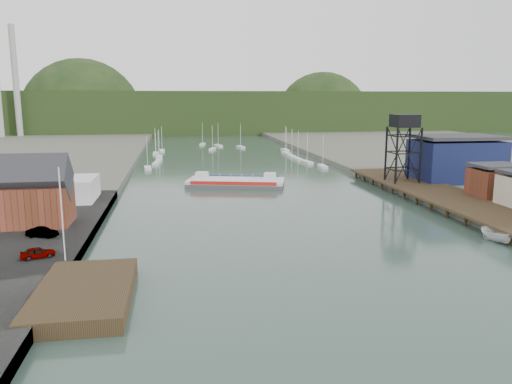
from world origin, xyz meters
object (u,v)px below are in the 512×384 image
object	(u,v)px
harbor_building	(31,198)
lift_tower	(405,125)
motorboat	(497,236)
car_west_a	(38,253)
chain_ferry	(236,182)

from	to	relation	value
harbor_building	lift_tower	xyz separation A→B (m)	(77.00, 28.00, 9.56)
lift_tower	motorboat	bearing A→B (deg)	-96.65
motorboat	car_west_a	distance (m)	66.56
chain_ferry	harbor_building	bearing A→B (deg)	-119.28
chain_ferry	motorboat	world-z (taller)	chain_ferry
car_west_a	motorboat	bearing A→B (deg)	-107.97
chain_ferry	car_west_a	distance (m)	66.62
harbor_building	car_west_a	world-z (taller)	harbor_building
lift_tower	car_west_a	bearing A→B (deg)	-147.13
motorboat	chain_ferry	bearing A→B (deg)	104.40
lift_tower	motorboat	size ratio (longest dim) A/B	2.84
harbor_building	motorboat	xyz separation A→B (m)	(71.82, -16.44, -5.00)
chain_ferry	car_west_a	xyz separation A→B (m)	(-32.73, -58.01, 1.32)
lift_tower	car_west_a	world-z (taller)	lift_tower
motorboat	harbor_building	bearing A→B (deg)	150.45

